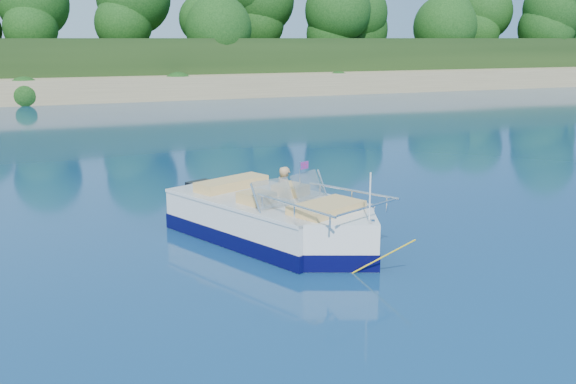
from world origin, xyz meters
name	(u,v)px	position (x,y,z in m)	size (l,w,h in m)	color
ground	(502,287)	(0.00, 0.00, 0.00)	(160.00, 160.00, 0.00)	#092041
shoreline	(103,67)	(0.00, 63.77, 0.98)	(170.00, 59.00, 6.00)	#8E7A53
treeline	(131,16)	(0.04, 41.01, 5.55)	(150.00, 7.12, 8.19)	black
motorboat	(279,223)	(-2.59, 3.65, 0.39)	(3.62, 5.61, 2.00)	silver
tow_tube	(284,205)	(-1.57, 5.99, 0.10)	(1.54, 1.54, 0.39)	#F6C200
boy	(283,208)	(-1.58, 6.03, 0.00)	(0.53, 0.35, 1.47)	tan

